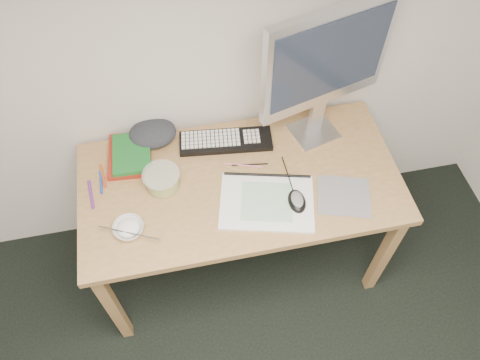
% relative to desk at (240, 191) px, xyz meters
% --- Properties ---
extents(desk, '(1.40, 0.70, 0.75)m').
position_rel_desk_xyz_m(desk, '(0.00, 0.00, 0.00)').
color(desk, tan).
rests_on(desk, ground).
extents(mousepad, '(0.27, 0.26, 0.00)m').
position_rel_desk_xyz_m(mousepad, '(0.42, -0.17, 0.08)').
color(mousepad, gray).
rests_on(mousepad, desk).
extents(sketchpad, '(0.45, 0.37, 0.01)m').
position_rel_desk_xyz_m(sketchpad, '(0.09, -0.13, 0.09)').
color(sketchpad, white).
rests_on(sketchpad, desk).
extents(keyboard, '(0.44, 0.18, 0.03)m').
position_rel_desk_xyz_m(keyboard, '(-0.02, 0.22, 0.09)').
color(keyboard, black).
rests_on(keyboard, desk).
extents(monitor, '(0.57, 0.22, 0.67)m').
position_rel_desk_xyz_m(monitor, '(0.39, 0.21, 0.50)').
color(monitor, silver).
rests_on(monitor, desk).
extents(mouse, '(0.08, 0.12, 0.04)m').
position_rel_desk_xyz_m(mouse, '(0.21, -0.16, 0.11)').
color(mouse, black).
rests_on(mouse, sketchpad).
extents(rice_bowl, '(0.13, 0.13, 0.04)m').
position_rel_desk_xyz_m(rice_bowl, '(-0.49, -0.16, 0.10)').
color(rice_bowl, white).
rests_on(rice_bowl, desk).
extents(chopsticks, '(0.23, 0.12, 0.02)m').
position_rel_desk_xyz_m(chopsticks, '(-0.49, -0.19, 0.12)').
color(chopsticks, '#BABABC').
rests_on(chopsticks, rice_bowl).
extents(fruit_tub, '(0.20, 0.20, 0.08)m').
position_rel_desk_xyz_m(fruit_tub, '(-0.33, 0.05, 0.12)').
color(fruit_tub, '#D3D24A').
rests_on(fruit_tub, desk).
extents(book_red, '(0.21, 0.27, 0.03)m').
position_rel_desk_xyz_m(book_red, '(-0.46, 0.23, 0.09)').
color(book_red, maroon).
rests_on(book_red, desk).
extents(book_green, '(0.17, 0.23, 0.02)m').
position_rel_desk_xyz_m(book_green, '(-0.45, 0.22, 0.12)').
color(book_green, '#196424').
rests_on(book_green, book_red).
extents(cloth_lump, '(0.19, 0.17, 0.08)m').
position_rel_desk_xyz_m(cloth_lump, '(-0.35, 0.31, 0.12)').
color(cloth_lump, '#292C32').
rests_on(cloth_lump, desk).
extents(pencil_pink, '(0.17, 0.06, 0.01)m').
position_rel_desk_xyz_m(pencil_pink, '(0.03, 0.08, 0.09)').
color(pencil_pink, pink).
rests_on(pencil_pink, desk).
extents(pencil_tan, '(0.13, 0.11, 0.01)m').
position_rel_desk_xyz_m(pencil_tan, '(0.02, 0.04, 0.09)').
color(pencil_tan, tan).
rests_on(pencil_tan, desk).
extents(pencil_black, '(0.16, 0.03, 0.01)m').
position_rel_desk_xyz_m(pencil_black, '(0.06, 0.08, 0.09)').
color(pencil_black, black).
rests_on(pencil_black, desk).
extents(marker_blue, '(0.01, 0.12, 0.01)m').
position_rel_desk_xyz_m(marker_blue, '(-0.60, 0.11, 0.09)').
color(marker_blue, '#1F3FAC').
rests_on(marker_blue, desk).
extents(marker_orange, '(0.03, 0.13, 0.01)m').
position_rel_desk_xyz_m(marker_orange, '(-0.59, 0.14, 0.09)').
color(marker_orange, '#C24916').
rests_on(marker_orange, desk).
extents(marker_purple, '(0.03, 0.15, 0.01)m').
position_rel_desk_xyz_m(marker_purple, '(-0.64, 0.05, 0.09)').
color(marker_purple, '#682589').
rests_on(marker_purple, desk).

